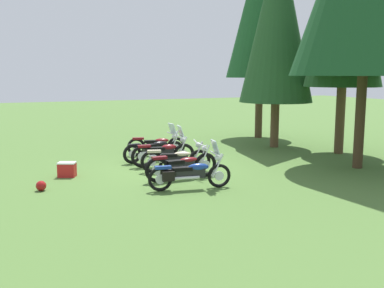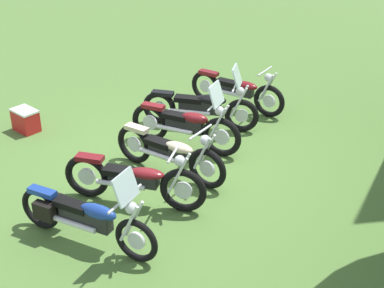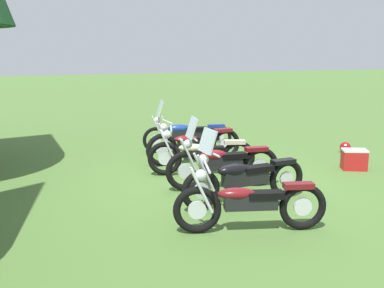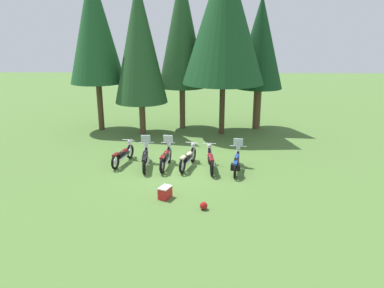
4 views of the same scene
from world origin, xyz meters
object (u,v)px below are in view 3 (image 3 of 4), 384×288
motorcycle_0 (250,203)px  motorcycle_2 (222,164)px  motorcycle_1 (243,178)px  motorcycle_5 (189,134)px  picnic_cooler (354,159)px  motorcycle_4 (194,144)px  motorcycle_3 (201,154)px  dropped_helmet (345,147)px

motorcycle_0 → motorcycle_2: (2.07, -0.46, 0.05)m
motorcycle_1 → motorcycle_0: bearing=63.6°
motorcycle_5 → picnic_cooler: motorcycle_5 is taller
motorcycle_5 → motorcycle_4: bearing=85.9°
motorcycle_3 → motorcycle_2: bearing=108.5°
motorcycle_0 → motorcycle_5: 5.35m
motorcycle_2 → motorcycle_3: 1.02m
motorcycle_3 → motorcycle_4: 1.05m
motorcycle_3 → dropped_helmet: size_ratio=7.96×
motorcycle_2 → motorcycle_5: bearing=-91.3°
motorcycle_4 → motorcycle_5: 1.19m
dropped_helmet → motorcycle_1: bearing=122.5°
dropped_helmet → motorcycle_0: bearing=129.3°
motorcycle_5 → motorcycle_0: bearing=89.5°
motorcycle_0 → motorcycle_3: bearing=-83.0°
picnic_cooler → motorcycle_2: bearing=94.7°
motorcycle_4 → picnic_cooler: 3.59m
motorcycle_2 → dropped_helmet: bearing=-151.0°
motorcycle_3 → motorcycle_5: 2.24m
motorcycle_2 → motorcycle_0: bearing=84.3°
motorcycle_4 → dropped_helmet: 4.03m
motorcycle_1 → picnic_cooler: bearing=-164.3°
motorcycle_1 → motorcycle_5: 4.18m
motorcycle_3 → dropped_helmet: 4.30m
motorcycle_5 → dropped_helmet: size_ratio=8.34×
motorcycle_0 → motorcycle_1: size_ratio=0.93×
motorcycle_0 → motorcycle_5: (5.28, -0.90, 0.03)m
motorcycle_2 → picnic_cooler: motorcycle_2 is taller
motorcycle_1 → motorcycle_2: motorcycle_2 is taller
motorcycle_1 → dropped_helmet: (2.67, -4.19, -0.32)m
motorcycle_3 → picnic_cooler: bearing=-176.5°
motorcycle_2 → dropped_helmet: 4.54m
motorcycle_2 → picnic_cooler: (0.27, -3.29, -0.25)m
motorcycle_0 → motorcycle_4: size_ratio=0.94×
picnic_cooler → dropped_helmet: 1.71m
motorcycle_0 → motorcycle_3: 3.12m
motorcycle_2 → picnic_cooler: bearing=-168.6°
motorcycle_5 → picnic_cooler: 4.09m
motorcycle_1 → motorcycle_5: size_ratio=1.03×
motorcycle_5 → picnic_cooler: bearing=143.4°
motorcycle_5 → picnic_cooler: (-2.93, -2.84, -0.23)m
motorcycle_2 → motorcycle_4: bearing=-88.2°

